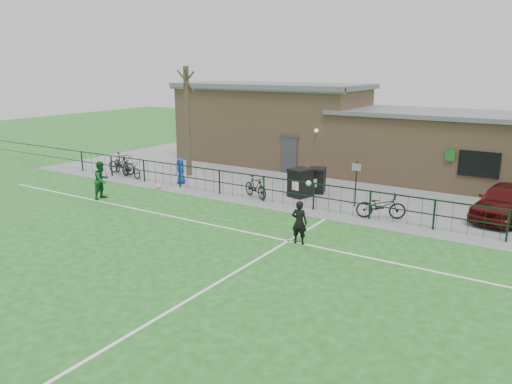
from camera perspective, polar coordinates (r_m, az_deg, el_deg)
The scene contains 21 objects.
ground at distance 15.81m, azimuth -9.93°, elevation -8.35°, with size 90.00×90.00×0.00m, color #19571B.
paving_strip at distance 26.82m, azimuth 9.84°, elevation 1.09°, with size 34.00×13.00×0.02m, color slate.
pitch_line_touch at distance 21.83m, azimuth 3.97°, elevation -1.78°, with size 28.00×0.10×0.01m, color white.
pitch_line_mid at distance 18.73m, azimuth -1.65°, elevation -4.48°, with size 28.00×0.10×0.01m, color white.
pitch_line_perp at distance 14.62m, azimuth -4.03°, elevation -10.07°, with size 0.10×16.00×0.01m, color white.
perimeter_fence at distance 21.85m, azimuth 4.25°, elevation -0.15°, with size 28.00×0.10×1.20m, color black.
bare_tree at distance 27.94m, azimuth -7.83°, elevation 7.91°, with size 0.30×0.30×6.00m, color #403427.
wheelie_bin_left at distance 23.48m, azimuth 5.08°, elevation 0.96°, with size 0.83×0.94×1.25m, color black.
wheelie_bin_right at distance 24.35m, azimuth 6.99°, elevation 1.24°, with size 0.74×0.84×1.13m, color black.
sign_post at distance 22.07m, azimuth 11.34°, elevation 0.88°, with size 0.06×0.06×2.00m, color black.
car_maroon at distance 22.31m, azimuth 26.54°, elevation -0.97°, with size 1.70×4.22×1.44m, color #420C0B.
bicycle_a at distance 29.48m, azimuth -15.12°, elevation 3.05°, with size 0.70×2.01×1.06m, color black.
bicycle_b at distance 29.33m, azimuth -15.12°, elevation 3.17°, with size 0.57×2.03×1.22m, color black.
bicycle_c at distance 28.35m, azimuth -14.09°, elevation 2.53°, with size 0.60×1.73×0.91m, color black.
bicycle_d at distance 23.26m, azimuth -0.06°, elevation 0.59°, with size 0.48×1.68×1.01m, color black.
bicycle_e at distance 20.70m, azimuth 14.08°, elevation -1.54°, with size 0.69×1.97×1.04m, color black.
spectator_child at distance 26.29m, azimuth -8.61°, elevation 2.41°, with size 0.66×0.43×1.36m, color #1343B7.
goalkeeper_kick at distance 17.37m, azimuth 5.01°, elevation -3.30°, with size 1.47×3.10×1.58m.
outfield_player at distance 24.11m, azimuth -17.21°, elevation 1.30°, with size 0.86×0.67×1.76m, color #175223.
ball_ground at distance 25.51m, azimuth -11.08°, elevation 0.61°, with size 0.24×0.24×0.24m, color silver.
clubhouse at distance 29.49m, azimuth 10.74°, elevation 6.60°, with size 24.25×5.40×4.96m.
Camera 1 is at (10.02, -10.64, 6.01)m, focal length 35.00 mm.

